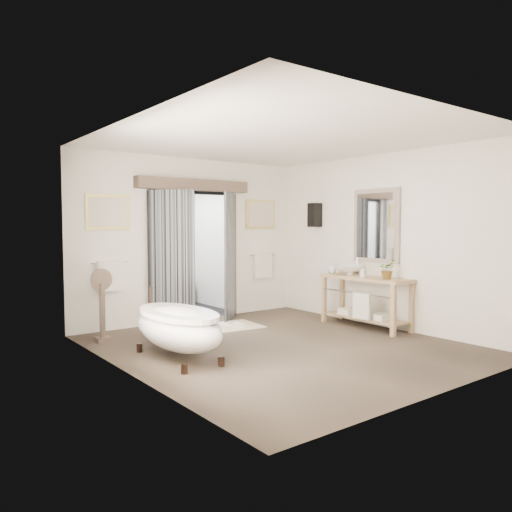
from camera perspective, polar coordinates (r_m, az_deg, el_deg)
name	(u,v)px	position (r m, az deg, el deg)	size (l,w,h in m)	color
ground_plane	(282,346)	(7.18, 2.96, -10.25)	(5.00, 5.00, 0.00)	brown
room_shell	(286,214)	(6.85, 3.47, 4.77)	(4.52, 5.02, 2.91)	silver
shower_room	(155,265)	(10.37, -11.45, -0.97)	(2.22, 2.01, 2.51)	black
back_wall_dressing	(197,233)	(8.86, -6.75, 2.58)	(3.82, 0.68, 2.52)	black
clawfoot_tub	(178,327)	(6.50, -8.91, -8.00)	(0.78, 1.74, 0.85)	black
vanity	(365,297)	(8.55, 12.38, -4.64)	(0.57, 1.60, 0.85)	tan
pedestal_mirror	(102,311)	(7.65, -17.17, -6.00)	(0.32, 0.21, 1.08)	brown
rug	(224,327)	(8.45, -3.63, -8.09)	(1.20, 0.80, 0.01)	#C8B396
slippers	(232,325)	(8.40, -2.70, -7.92)	(0.35, 0.27, 0.05)	white
basin	(350,270)	(8.81, 10.65, -1.56)	(0.50, 0.50, 0.17)	white
plant	(387,269)	(8.21, 14.72, -1.48)	(0.28, 0.25, 0.31)	gray
soap_bottle_a	(363,271)	(8.48, 12.13, -1.74)	(0.08, 0.08, 0.18)	gray
soap_bottle_b	(332,268)	(8.95, 8.67, -1.41)	(0.15, 0.15, 0.19)	gray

